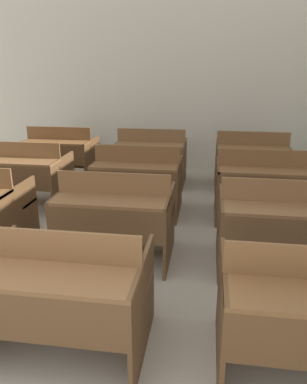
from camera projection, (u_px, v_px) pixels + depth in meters
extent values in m
cube|color=beige|center=(148.00, 81.00, 6.72)|extent=(6.85, 0.06, 3.15)
cube|color=brown|center=(143.00, 309.00, 2.42)|extent=(0.03, 0.82, 0.69)
cube|color=brown|center=(46.00, 277.00, 2.17)|extent=(1.08, 0.35, 0.03)
cube|color=brown|center=(36.00, 320.00, 2.07)|extent=(1.03, 0.02, 0.31)
cube|color=brown|center=(55.00, 246.00, 2.29)|extent=(1.08, 0.02, 0.20)
cube|color=brown|center=(76.00, 273.00, 2.69)|extent=(1.08, 0.33, 0.03)
cube|color=brown|center=(79.00, 305.00, 2.78)|extent=(1.03, 0.04, 0.04)
cube|color=brown|center=(221.00, 315.00, 2.36)|extent=(0.03, 0.82, 0.69)
cube|color=brown|center=(301.00, 289.00, 2.49)|extent=(1.08, 0.33, 0.03)
cube|color=brown|center=(296.00, 323.00, 2.58)|extent=(1.03, 0.04, 0.04)
cube|color=brown|center=(19.00, 219.00, 3.85)|extent=(0.03, 0.82, 0.69)
cube|color=brown|center=(66.00, 221.00, 3.79)|extent=(0.03, 0.82, 0.69)
cube|color=brown|center=(169.00, 227.00, 3.64)|extent=(0.03, 0.82, 0.69)
cube|color=brown|center=(109.00, 201.00, 3.39)|extent=(1.08, 0.35, 0.03)
cube|color=brown|center=(105.00, 225.00, 3.29)|extent=(1.03, 0.02, 0.31)
cube|color=brown|center=(113.00, 183.00, 3.51)|extent=(1.08, 0.02, 0.20)
cube|color=brown|center=(122.00, 208.00, 3.91)|extent=(1.08, 0.33, 0.03)
cube|color=brown|center=(123.00, 232.00, 4.00)|extent=(1.03, 0.04, 0.04)
cube|color=brown|center=(220.00, 230.00, 3.58)|extent=(0.03, 0.82, 0.69)
cube|color=brown|center=(285.00, 210.00, 3.18)|extent=(1.08, 0.35, 0.03)
cube|color=brown|center=(287.00, 236.00, 3.08)|extent=(1.03, 0.02, 0.31)
cube|color=brown|center=(283.00, 191.00, 3.30)|extent=(1.08, 0.02, 0.20)
cube|color=brown|center=(274.00, 216.00, 3.70)|extent=(1.08, 0.33, 0.03)
cube|color=brown|center=(271.00, 241.00, 3.79)|extent=(1.03, 0.04, 0.04)
cube|color=brown|center=(63.00, 183.00, 5.03)|extent=(0.03, 0.82, 0.69)
cube|color=brown|center=(15.00, 162.00, 4.78)|extent=(1.08, 0.35, 0.03)
cube|color=brown|center=(10.00, 178.00, 4.68)|extent=(1.03, 0.02, 0.31)
cube|color=brown|center=(21.00, 150.00, 4.90)|extent=(1.08, 0.02, 0.20)
cube|color=brown|center=(34.00, 171.00, 5.31)|extent=(1.08, 0.33, 0.03)
cube|color=brown|center=(36.00, 189.00, 5.39)|extent=(1.03, 0.04, 0.04)
cube|color=brown|center=(99.00, 184.00, 4.95)|extent=(0.03, 0.82, 0.69)
cube|color=brown|center=(179.00, 188.00, 4.81)|extent=(0.03, 0.82, 0.69)
cube|color=brown|center=(135.00, 166.00, 4.56)|extent=(1.08, 0.35, 0.03)
cube|color=brown|center=(132.00, 184.00, 4.46)|extent=(1.03, 0.02, 0.31)
cube|color=brown|center=(137.00, 154.00, 4.68)|extent=(1.08, 0.02, 0.20)
cube|color=brown|center=(142.00, 175.00, 5.08)|extent=(1.08, 0.33, 0.03)
cube|color=brown|center=(142.00, 194.00, 5.17)|extent=(1.03, 0.04, 0.04)
cube|color=brown|center=(217.00, 190.00, 4.74)|extent=(0.03, 0.82, 0.69)
cube|color=brown|center=(304.00, 194.00, 4.60)|extent=(0.03, 0.82, 0.69)
cube|color=brown|center=(265.00, 171.00, 4.35)|extent=(1.08, 0.35, 0.03)
cube|color=brown|center=(265.00, 189.00, 4.25)|extent=(1.03, 0.02, 0.31)
cube|color=brown|center=(264.00, 158.00, 4.46)|extent=(1.08, 0.02, 0.20)
cube|color=brown|center=(258.00, 180.00, 4.87)|extent=(1.08, 0.33, 0.03)
cube|color=brown|center=(256.00, 200.00, 4.96)|extent=(1.03, 0.04, 0.04)
cube|color=#52351C|center=(33.00, 158.00, 6.38)|extent=(0.03, 0.82, 0.69)
cube|color=#52351C|center=(92.00, 160.00, 6.23)|extent=(0.03, 0.82, 0.69)
cube|color=brown|center=(55.00, 142.00, 5.98)|extent=(1.08, 0.35, 0.03)
cube|color=#52351C|center=(52.00, 155.00, 5.88)|extent=(1.03, 0.02, 0.31)
cube|color=brown|center=(58.00, 133.00, 6.10)|extent=(1.08, 0.02, 0.20)
cube|color=brown|center=(67.00, 151.00, 6.51)|extent=(1.08, 0.33, 0.03)
cube|color=#52351C|center=(68.00, 166.00, 6.59)|extent=(1.03, 0.04, 0.04)
cube|color=brown|center=(120.00, 161.00, 6.18)|extent=(0.03, 0.82, 0.69)
cube|color=brown|center=(184.00, 163.00, 6.03)|extent=(0.03, 0.82, 0.69)
cube|color=brown|center=(149.00, 145.00, 5.78)|extent=(1.08, 0.35, 0.03)
cube|color=brown|center=(148.00, 158.00, 5.68)|extent=(1.03, 0.02, 0.31)
cube|color=brown|center=(151.00, 135.00, 5.90)|extent=(1.08, 0.02, 0.20)
cube|color=brown|center=(154.00, 154.00, 6.31)|extent=(1.08, 0.33, 0.03)
cube|color=brown|center=(154.00, 169.00, 6.40)|extent=(1.03, 0.04, 0.04)
cube|color=brown|center=(216.00, 165.00, 5.94)|extent=(0.03, 0.82, 0.69)
cube|color=brown|center=(285.00, 167.00, 5.79)|extent=(0.03, 0.82, 0.69)
cube|color=brown|center=(254.00, 148.00, 5.54)|extent=(1.08, 0.35, 0.03)
cube|color=brown|center=(254.00, 162.00, 5.44)|extent=(1.03, 0.02, 0.31)
cube|color=brown|center=(253.00, 138.00, 5.66)|extent=(1.08, 0.02, 0.20)
cube|color=brown|center=(249.00, 157.00, 6.07)|extent=(1.08, 0.33, 0.03)
cube|color=brown|center=(248.00, 174.00, 6.16)|extent=(1.03, 0.04, 0.04)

